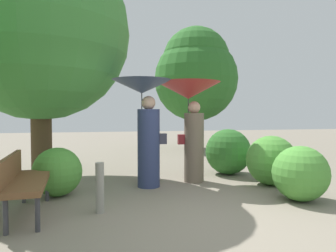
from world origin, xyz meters
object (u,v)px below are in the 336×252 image
object	(u,v)px
person_right	(190,107)
park_bench	(23,179)
person_left	(145,114)
tree_near_left	(39,18)
tree_near_right	(196,73)
path_marker_post	(100,188)

from	to	relation	value
person_right	park_bench	xyz separation A→B (m)	(-2.82, -1.53, -1.02)
person_left	park_bench	xyz separation A→B (m)	(-1.87, -1.29, -0.88)
person_left	person_right	bearing A→B (deg)	-70.09
person_right	tree_near_left	bearing A→B (deg)	82.23
park_bench	tree_near_right	xyz separation A→B (m)	(4.70, 7.09, 2.46)
tree_near_left	person_left	bearing A→B (deg)	-25.44
person_right	park_bench	world-z (taller)	person_right
person_left	park_bench	bearing A→B (deg)	130.61
park_bench	tree_near_right	distance (m)	8.86
tree_near_left	tree_near_right	xyz separation A→B (m)	(4.85, 4.84, -0.37)
person_left	path_marker_post	bearing A→B (deg)	154.76
park_bench	tree_near_left	size ratio (longest dim) A/B	0.29
tree_near_left	person_right	bearing A→B (deg)	-13.64
park_bench	path_marker_post	bearing A→B (deg)	-100.16
tree_near_left	path_marker_post	world-z (taller)	tree_near_left
person_left	tree_near_left	world-z (taller)	tree_near_left
tree_near_left	path_marker_post	bearing A→B (deg)	-63.39
person_left	path_marker_post	distance (m)	1.93
tree_near_left	park_bench	bearing A→B (deg)	-86.13
tree_near_right	park_bench	bearing A→B (deg)	-123.53
person_right	tree_near_right	bearing A→B (deg)	-12.81
person_left	person_right	world-z (taller)	same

